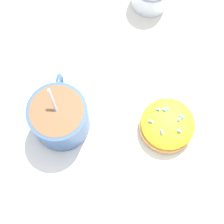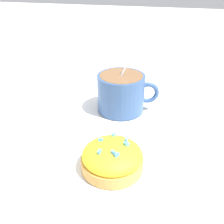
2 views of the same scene
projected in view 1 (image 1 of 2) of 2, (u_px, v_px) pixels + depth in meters
name	position (u px, v px, depth m)	size (l,w,h in m)	color
ground_plane	(114.00, 129.00, 0.63)	(3.00, 3.00, 0.00)	silver
paper_napkin	(114.00, 128.00, 0.63)	(0.33, 0.34, 0.00)	white
coffee_cup	(59.00, 117.00, 0.59)	(0.09, 0.12, 0.11)	#335184
frosted_pastry	(167.00, 125.00, 0.61)	(0.09, 0.09, 0.04)	#D19347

